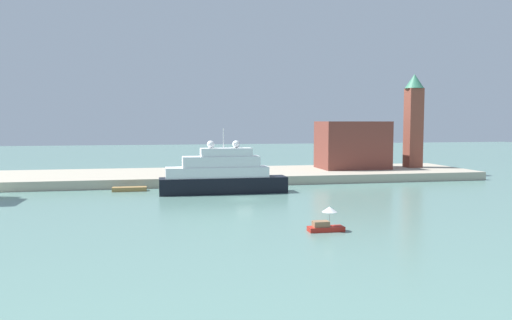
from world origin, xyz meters
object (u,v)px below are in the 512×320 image
at_px(work_barge, 130,189).
at_px(bell_tower, 414,117).
at_px(small_motorboat, 326,223).
at_px(parked_car, 176,174).
at_px(mooring_bollard, 245,174).
at_px(harbor_building, 352,145).
at_px(large_yacht, 222,175).
at_px(person_figure, 202,170).

height_order(work_barge, bell_tower, bell_tower).
xyz_separation_m(small_motorboat, parked_car, (-15.01, 44.95, 1.37)).
height_order(work_barge, parked_car, parked_car).
xyz_separation_m(parked_car, mooring_bollard, (13.27, -1.90, -0.17)).
height_order(harbor_building, parked_car, harbor_building).
bearing_deg(harbor_building, large_yacht, -146.13).
xyz_separation_m(parked_car, person_figure, (5.43, 4.01, 0.22)).
bearing_deg(bell_tower, parked_car, -169.87).
xyz_separation_m(work_barge, bell_tower, (63.96, 16.14, 13.12)).
bearing_deg(bell_tower, work_barge, -165.84).
xyz_separation_m(harbor_building, person_figure, (-34.86, -5.95, -4.56)).
relative_size(small_motorboat, harbor_building, 0.27).
xyz_separation_m(work_barge, person_figure, (14.04, 10.26, 2.21)).
relative_size(parked_car, person_figure, 2.31).
distance_m(bell_tower, mooring_bollard, 45.14).
height_order(small_motorboat, mooring_bollard, small_motorboat).
bearing_deg(person_figure, parked_car, -143.59).
distance_m(harbor_building, mooring_bollard, 29.92).
distance_m(large_yacht, person_figure, 16.29).
bearing_deg(large_yacht, small_motorboat, -76.86).
distance_m(work_barge, parked_car, 10.83).
height_order(large_yacht, harbor_building, harbor_building).
bearing_deg(parked_car, harbor_building, 13.88).
bearing_deg(large_yacht, work_barge, 159.72).
relative_size(small_motorboat, bell_tower, 0.19).
distance_m(small_motorboat, bell_tower, 69.21).
xyz_separation_m(work_barge, parked_car, (8.61, 6.26, 2.00)).
xyz_separation_m(large_yacht, work_barge, (-15.96, 5.90, -2.79)).
height_order(harbor_building, person_figure, harbor_building).
height_order(small_motorboat, bell_tower, bell_tower).
bearing_deg(harbor_building, small_motorboat, -114.73).
relative_size(work_barge, mooring_bollard, 7.02).
xyz_separation_m(large_yacht, mooring_bollard, (5.92, 10.26, -0.97)).
xyz_separation_m(harbor_building, bell_tower, (15.06, -0.07, 6.35)).
xyz_separation_m(bell_tower, mooring_bollard, (-42.08, -11.78, -11.30)).
bearing_deg(work_barge, mooring_bollard, 11.26).
bearing_deg(mooring_bollard, parked_car, 171.86).
xyz_separation_m(harbor_building, parked_car, (-40.29, -9.96, -4.78)).
bearing_deg(bell_tower, small_motorboat, -126.34).
bearing_deg(bell_tower, harbor_building, 179.72).
bearing_deg(work_barge, bell_tower, 14.16).
height_order(parked_car, mooring_bollard, parked_car).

